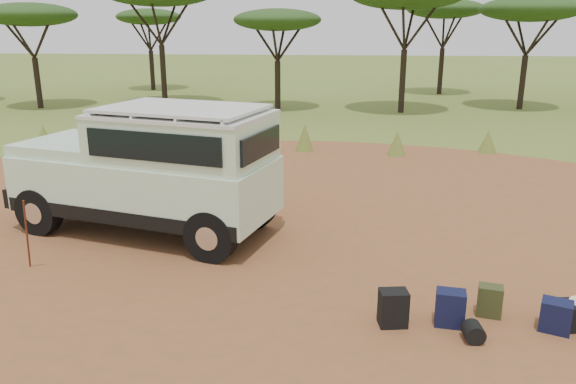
# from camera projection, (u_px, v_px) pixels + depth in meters

# --- Properties ---
(ground) EXTENTS (140.00, 140.00, 0.00)m
(ground) POSITION_uv_depth(u_px,v_px,m) (271.00, 253.00, 10.37)
(ground) COLOR #5D6F27
(ground) RESTS_ON ground
(dirt_clearing) EXTENTS (23.00, 23.00, 0.01)m
(dirt_clearing) POSITION_uv_depth(u_px,v_px,m) (271.00, 253.00, 10.37)
(dirt_clearing) COLOR brown
(dirt_clearing) RESTS_ON ground
(grass_fringe) EXTENTS (36.60, 1.60, 0.90)m
(grass_fringe) POSITION_uv_depth(u_px,v_px,m) (308.00, 140.00, 18.51)
(grass_fringe) COLOR #5D6F27
(grass_fringe) RESTS_ON ground
(acacia_treeline) EXTENTS (46.70, 13.20, 6.26)m
(acacia_treeline) POSITION_uv_depth(u_px,v_px,m) (336.00, 7.00, 27.78)
(acacia_treeline) COLOR black
(acacia_treeline) RESTS_ON ground
(safari_vehicle) EXTENTS (5.63, 3.37, 2.58)m
(safari_vehicle) POSITION_uv_depth(u_px,v_px,m) (152.00, 172.00, 11.08)
(safari_vehicle) COLOR silver
(safari_vehicle) RESTS_ON ground
(walking_staff) EXTENTS (0.27, 0.34, 1.32)m
(walking_staff) POSITION_uv_depth(u_px,v_px,m) (27.00, 235.00, 9.43)
(walking_staff) COLOR #5F2E16
(walking_staff) RESTS_ON ground
(backpack_black) EXTENTS (0.43, 0.34, 0.53)m
(backpack_black) POSITION_uv_depth(u_px,v_px,m) (393.00, 308.00, 7.80)
(backpack_black) COLOR black
(backpack_black) RESTS_ON ground
(backpack_navy) EXTENTS (0.43, 0.34, 0.52)m
(backpack_navy) POSITION_uv_depth(u_px,v_px,m) (450.00, 308.00, 7.81)
(backpack_navy) COLOR #111538
(backpack_navy) RESTS_ON ground
(backpack_olive) EXTENTS (0.38, 0.31, 0.47)m
(backpack_olive) POSITION_uv_depth(u_px,v_px,m) (490.00, 301.00, 8.07)
(backpack_olive) COLOR #323A1B
(backpack_olive) RESTS_ON ground
(duffel_navy) EXTENTS (0.48, 0.43, 0.45)m
(duffel_navy) POSITION_uv_depth(u_px,v_px,m) (556.00, 316.00, 7.67)
(duffel_navy) COLOR #111538
(duffel_navy) RESTS_ON ground
(stuff_sack) EXTENTS (0.29, 0.29, 0.27)m
(stuff_sack) POSITION_uv_depth(u_px,v_px,m) (473.00, 332.00, 7.44)
(stuff_sack) COLOR black
(stuff_sack) RESTS_ON ground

